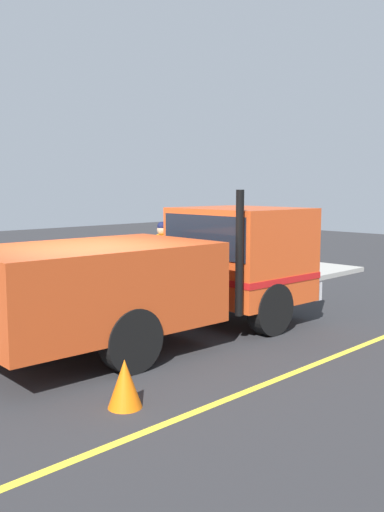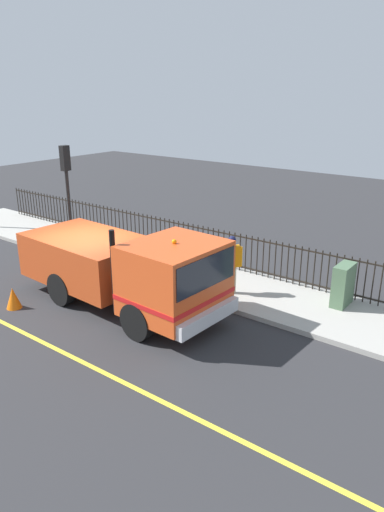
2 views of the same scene
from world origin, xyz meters
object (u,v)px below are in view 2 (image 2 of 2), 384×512
Objects in this scene: work_truck at (130,267)px; traffic_light_near at (67,179)px; utility_cabinet at (343,285)px; traffic_cone at (13,298)px; worker_standing at (232,259)px.

work_truck is 1.69× the size of traffic_light_near.
traffic_cone is (-5.52, 7.37, -0.43)m from utility_cabinet.
utility_cabinet is at bearing -53.16° from traffic_cone.
worker_standing is 6.70m from traffic_light_near.
traffic_light_near reaches higher than utility_cabinet.
worker_standing reaches higher than traffic_cone.
worker_standing is 0.45× the size of traffic_light_near.
traffic_light_near is at bearing -108.30° from work_truck.
traffic_cone is (-3.75, -2.00, -2.61)m from traffic_light_near.
traffic_cone is at bearing 126.84° from utility_cabinet.
worker_standing is 1.48× the size of utility_cabinet.
utility_cabinet is at bearing 150.57° from worker_standing.
work_truck is 3.76× the size of worker_standing.
worker_standing is at bearing -45.91° from traffic_cone.
traffic_cone is at bearing -51.82° from work_truck.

